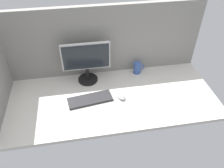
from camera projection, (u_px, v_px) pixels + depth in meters
ground_plane at (110, 97)px, 193.36cm from camera, size 180.00×80.00×3.00cm
cubicle_wall_back at (103, 41)px, 199.64cm from camera, size 180.00×5.00×65.12cm
monitor at (86, 61)px, 195.43cm from camera, size 42.41×18.00×38.42cm
keyboard at (90, 99)px, 187.54cm from camera, size 38.44×18.00×2.00cm
mouse at (121, 96)px, 189.27cm from camera, size 8.28×10.86×3.40cm
mug_ceramic_blue at (137, 68)px, 214.03cm from camera, size 10.53×6.79×11.09cm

